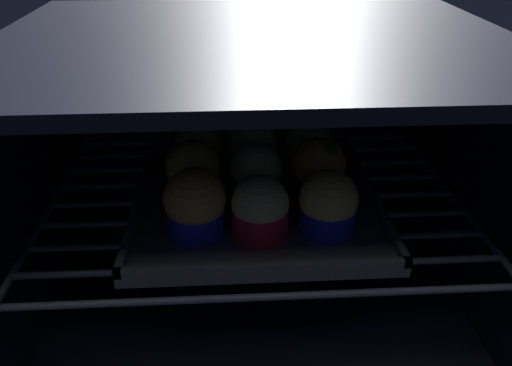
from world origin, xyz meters
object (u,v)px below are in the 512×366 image
at_px(muffin_row2_col0, 199,148).
at_px(muffin_row2_col1, 255,146).
at_px(muffin_row0_col0, 195,205).
at_px(muffin_row1_col2, 319,169).
at_px(baking_tray, 256,200).
at_px(muffin_row0_col2, 328,204).
at_px(muffin_row0_col1, 259,209).
at_px(muffin_row1_col1, 256,174).
at_px(muffin_row1_col0, 193,173).
at_px(muffin_row2_col2, 308,146).

height_order(muffin_row2_col0, muffin_row2_col1, muffin_row2_col1).
distance_m(muffin_row0_col0, muffin_row1_col2, 0.17).
height_order(baking_tray, muffin_row0_col2, muffin_row0_col2).
xyz_separation_m(muffin_row0_col1, muffin_row1_col2, (0.08, 0.08, 0.00)).
distance_m(muffin_row0_col1, muffin_row2_col1, 0.16).
distance_m(muffin_row0_col1, muffin_row1_col2, 0.12).
bearing_deg(muffin_row0_col1, muffin_row2_col1, 88.51).
distance_m(baking_tray, muffin_row2_col1, 0.09).
height_order(muffin_row0_col1, muffin_row0_col2, muffin_row0_col2).
distance_m(muffin_row0_col0, muffin_row1_col1, 0.10).
bearing_deg(muffin_row1_col1, muffin_row1_col2, 1.07).
bearing_deg(muffin_row0_col0, muffin_row0_col1, -4.25).
bearing_deg(muffin_row2_col1, muffin_row1_col0, -138.15).
height_order(muffin_row0_col0, muffin_row0_col2, muffin_row0_col0).
distance_m(baking_tray, muffin_row0_col1, 0.09).
height_order(muffin_row0_col2, muffin_row2_col2, same).
height_order(baking_tray, muffin_row2_col2, muffin_row2_col2).
relative_size(baking_tray, muffin_row2_col0, 3.99).
bearing_deg(muffin_row0_col0, muffin_row2_col2, 44.88).
relative_size(muffin_row0_col1, muffin_row2_col2, 0.97).
height_order(muffin_row1_col0, muffin_row1_col1, muffin_row1_col0).
bearing_deg(baking_tray, muffin_row0_col2, -44.54).
relative_size(muffin_row1_col0, muffin_row2_col1, 1.00).
relative_size(muffin_row1_col1, muffin_row2_col0, 0.97).
xyz_separation_m(muffin_row0_col0, muffin_row1_col1, (0.07, 0.07, -0.00)).
distance_m(muffin_row0_col0, muffin_row1_col0, 0.08).
bearing_deg(muffin_row2_col2, muffin_row2_col0, 179.56).
height_order(muffin_row1_col1, muffin_row2_col2, same).
bearing_deg(muffin_row1_col2, muffin_row2_col1, 136.08).
height_order(baking_tray, muffin_row0_col0, muffin_row0_col0).
xyz_separation_m(muffin_row0_col0, muffin_row2_col1, (0.08, 0.15, -0.00)).
xyz_separation_m(baking_tray, muffin_row2_col2, (0.08, 0.08, 0.04)).
relative_size(muffin_row1_col0, muffin_row2_col0, 1.03).
xyz_separation_m(muffin_row2_col0, muffin_row2_col2, (0.15, -0.00, -0.00)).
bearing_deg(muffin_row2_col0, muffin_row1_col0, -93.03).
relative_size(baking_tray, muffin_row2_col2, 4.12).
bearing_deg(muffin_row1_col2, muffin_row1_col1, -178.93).
xyz_separation_m(baking_tray, muffin_row0_col2, (0.08, -0.08, 0.04)).
bearing_deg(muffin_row0_col1, muffin_row0_col2, 2.97).
relative_size(muffin_row0_col1, muffin_row2_col0, 0.94).
bearing_deg(muffin_row2_col2, muffin_row2_col1, -179.86).
xyz_separation_m(muffin_row2_col1, muffin_row2_col2, (0.08, 0.00, -0.00)).
xyz_separation_m(muffin_row0_col1, muffin_row2_col0, (-0.07, 0.16, 0.00)).
xyz_separation_m(muffin_row1_col0, muffin_row2_col1, (0.08, 0.07, 0.00)).
bearing_deg(muffin_row1_col0, muffin_row2_col1, 41.85).
bearing_deg(muffin_row2_col1, baking_tray, -92.00).
xyz_separation_m(muffin_row0_col2, muffin_row1_col0, (-0.16, 0.08, 0.00)).
relative_size(muffin_row0_col0, muffin_row2_col0, 1.05).
height_order(muffin_row1_col0, muffin_row2_col0, muffin_row1_col0).
bearing_deg(muffin_row0_col2, muffin_row2_col0, 134.94).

